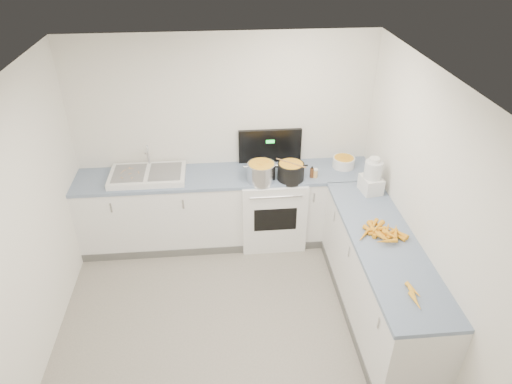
{
  "coord_description": "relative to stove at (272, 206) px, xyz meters",
  "views": [
    {
      "loc": [
        -0.07,
        -2.96,
        3.59
      ],
      "look_at": [
        0.3,
        1.1,
        1.05
      ],
      "focal_mm": 32.0,
      "sensor_mm": 36.0,
      "label": 1
    }
  ],
  "objects": [
    {
      "name": "mixing_bowl",
      "position": [
        0.87,
        0.07,
        0.53
      ],
      "size": [
        0.31,
        0.31,
        0.12
      ],
      "primitive_type": "cylinder",
      "rotation": [
        0.0,
        0.0,
        0.19
      ],
      "color": "white",
      "rests_on": "counter_back"
    },
    {
      "name": "food_processor",
      "position": [
        1.02,
        -0.51,
        0.64
      ],
      "size": [
        0.24,
        0.27,
        0.41
      ],
      "color": "white",
      "rests_on": "counter_right"
    },
    {
      "name": "peelings",
      "position": [
        -1.65,
        0.01,
        0.54
      ],
      "size": [
        0.22,
        0.28,
        0.01
      ],
      "color": "tan",
      "rests_on": "sink"
    },
    {
      "name": "sink",
      "position": [
        -1.45,
        0.02,
        0.5
      ],
      "size": [
        0.86,
        0.52,
        0.31
      ],
      "color": "white",
      "rests_on": "counter_back"
    },
    {
      "name": "floor",
      "position": [
        -0.55,
        -1.69,
        -0.47
      ],
      "size": [
        3.5,
        4.0,
        0.0
      ],
      "primitive_type": null,
      "color": "gray",
      "rests_on": "ground"
    },
    {
      "name": "counter_right",
      "position": [
        0.9,
        -1.39,
        -0.0
      ],
      "size": [
        0.62,
        2.2,
        0.94
      ],
      "color": "white",
      "rests_on": "ground"
    },
    {
      "name": "wall_left",
      "position": [
        -2.3,
        -1.69,
        0.78
      ],
      "size": [
        0.0,
        4.0,
        2.5
      ],
      "primitive_type": null,
      "rotation": [
        1.57,
        0.0,
        1.57
      ],
      "color": "white",
      "rests_on": "ground"
    },
    {
      "name": "carrot_pile",
      "position": [
        0.9,
        -1.3,
        0.5
      ],
      "size": [
        0.49,
        0.39,
        0.09
      ],
      "color": "#FDA61E",
      "rests_on": "counter_right"
    },
    {
      "name": "wall_back",
      "position": [
        -0.55,
        0.31,
        0.78
      ],
      "size": [
        3.5,
        0.0,
        2.5
      ],
      "primitive_type": null,
      "rotation": [
        1.57,
        0.0,
        0.0
      ],
      "color": "white",
      "rests_on": "ground"
    },
    {
      "name": "stove",
      "position": [
        0.0,
        0.0,
        0.0
      ],
      "size": [
        0.76,
        0.65,
        1.36
      ],
      "color": "white",
      "rests_on": "ground"
    },
    {
      "name": "spice_jar",
      "position": [
        0.48,
        -0.15,
        0.51
      ],
      "size": [
        0.05,
        0.05,
        0.09
      ],
      "primitive_type": "cylinder",
      "color": "#E5B266",
      "rests_on": "counter_back"
    },
    {
      "name": "wooden_spoon",
      "position": [
        0.19,
        -0.16,
        0.67
      ],
      "size": [
        0.31,
        0.26,
        0.02
      ],
      "primitive_type": "cylinder",
      "rotation": [
        1.57,
        0.0,
        0.88
      ],
      "color": "#AD7A47",
      "rests_on": "black_pot"
    },
    {
      "name": "ceiling",
      "position": [
        -0.55,
        -1.69,
        2.03
      ],
      "size": [
        3.5,
        4.0,
        0.0
      ],
      "primitive_type": null,
      "rotation": [
        3.14,
        0.0,
        0.0
      ],
      "color": "white",
      "rests_on": "ground"
    },
    {
      "name": "wall_right",
      "position": [
        1.2,
        -1.69,
        0.78
      ],
      "size": [
        0.0,
        4.0,
        2.5
      ],
      "primitive_type": null,
      "rotation": [
        1.57,
        0.0,
        -1.57
      ],
      "color": "white",
      "rests_on": "ground"
    },
    {
      "name": "black_pot",
      "position": [
        0.19,
        -0.16,
        0.55
      ],
      "size": [
        0.37,
        0.37,
        0.22
      ],
      "primitive_type": "cylinder",
      "rotation": [
        0.0,
        0.0,
        -0.25
      ],
      "color": "black",
      "rests_on": "stove"
    },
    {
      "name": "counter_back",
      "position": [
        -0.55,
        0.01,
        -0.0
      ],
      "size": [
        3.5,
        0.62,
        0.94
      ],
      "color": "white",
      "rests_on": "ground"
    },
    {
      "name": "peeled_carrots",
      "position": [
        0.88,
        -2.11,
        0.49
      ],
      "size": [
        0.1,
        0.3,
        0.04
      ],
      "color": "#FFAB26",
      "rests_on": "counter_right"
    },
    {
      "name": "extract_bottle",
      "position": [
        0.44,
        -0.15,
        0.52
      ],
      "size": [
        0.05,
        0.05,
        0.11
      ],
      "primitive_type": "cylinder",
      "color": "#593319",
      "rests_on": "counter_back"
    },
    {
      "name": "steel_pot",
      "position": [
        -0.15,
        -0.16,
        0.56
      ],
      "size": [
        0.42,
        0.42,
        0.24
      ],
      "primitive_type": "cylinder",
      "rotation": [
        0.0,
        0.0,
        0.39
      ],
      "color": "silver",
      "rests_on": "stove"
    }
  ]
}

